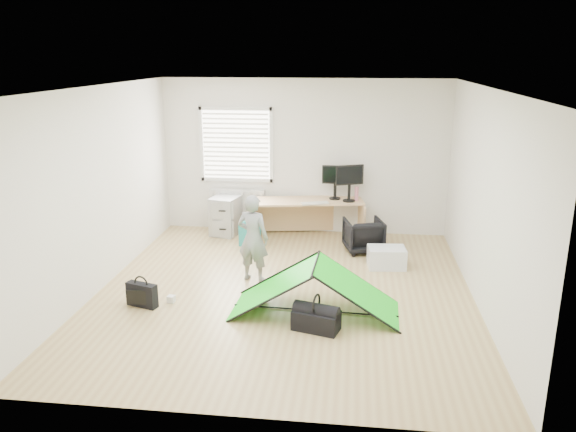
# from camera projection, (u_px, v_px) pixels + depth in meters

# --- Properties ---
(ground) EXTENTS (5.50, 5.50, 0.00)m
(ground) POSITION_uv_depth(u_px,v_px,m) (284.00, 292.00, 7.59)
(ground) COLOR tan
(ground) RESTS_ON ground
(back_wall) EXTENTS (5.00, 0.02, 2.70)m
(back_wall) POSITION_uv_depth(u_px,v_px,m) (304.00, 157.00, 9.83)
(back_wall) COLOR silver
(back_wall) RESTS_ON ground
(window) EXTENTS (1.20, 0.06, 1.20)m
(window) POSITION_uv_depth(u_px,v_px,m) (236.00, 145.00, 9.88)
(window) COLOR silver
(window) RESTS_ON back_wall
(radiator) EXTENTS (1.00, 0.12, 0.60)m
(radiator) POSITION_uv_depth(u_px,v_px,m) (237.00, 206.00, 10.14)
(radiator) COLOR silver
(radiator) RESTS_ON back_wall
(desk) EXTENTS (2.03, 0.95, 0.67)m
(desk) POSITION_uv_depth(u_px,v_px,m) (306.00, 219.00, 9.76)
(desk) COLOR tan
(desk) RESTS_ON ground
(filing_cabinet) EXTENTS (0.55, 0.66, 0.68)m
(filing_cabinet) POSITION_uv_depth(u_px,v_px,m) (227.00, 215.00, 9.94)
(filing_cabinet) COLOR #A1A3A6
(filing_cabinet) RESTS_ON ground
(monitor_left) EXTENTS (0.46, 0.11, 0.43)m
(monitor_left) POSITION_uv_depth(u_px,v_px,m) (335.00, 187.00, 9.68)
(monitor_left) COLOR black
(monitor_left) RESTS_ON desk
(monitor_right) EXTENTS (0.49, 0.28, 0.46)m
(monitor_right) POSITION_uv_depth(u_px,v_px,m) (349.00, 188.00, 9.52)
(monitor_right) COLOR black
(monitor_right) RESTS_ON desk
(keyboard) EXTENTS (0.48, 0.29, 0.02)m
(keyboard) POSITION_uv_depth(u_px,v_px,m) (315.00, 203.00, 9.42)
(keyboard) COLOR beige
(keyboard) RESTS_ON desk
(thermos) EXTENTS (0.08, 0.08, 0.24)m
(thermos) POSITION_uv_depth(u_px,v_px,m) (357.00, 194.00, 9.61)
(thermos) COLOR #C06B7A
(thermos) RESTS_ON desk
(office_chair) EXTENTS (0.71, 0.72, 0.54)m
(office_chair) POSITION_uv_depth(u_px,v_px,m) (363.00, 235.00, 9.07)
(office_chair) COLOR black
(office_chair) RESTS_ON ground
(person) EXTENTS (0.51, 0.40, 1.24)m
(person) POSITION_uv_depth(u_px,v_px,m) (253.00, 238.00, 7.81)
(person) COLOR gray
(person) RESTS_ON ground
(kite) EXTENTS (2.10, 0.99, 0.64)m
(kite) POSITION_uv_depth(u_px,v_px,m) (315.00, 288.00, 6.91)
(kite) COLOR #14D618
(kite) RESTS_ON ground
(storage_crate) EXTENTS (0.59, 0.44, 0.31)m
(storage_crate) POSITION_uv_depth(u_px,v_px,m) (387.00, 257.00, 8.41)
(storage_crate) COLOR silver
(storage_crate) RESTS_ON ground
(tote_bag) EXTENTS (0.36, 0.16, 0.42)m
(tote_bag) POSITION_uv_depth(u_px,v_px,m) (250.00, 233.00, 9.36)
(tote_bag) COLOR teal
(tote_bag) RESTS_ON ground
(laptop_bag) EXTENTS (0.43, 0.24, 0.31)m
(laptop_bag) POSITION_uv_depth(u_px,v_px,m) (142.00, 295.00, 7.11)
(laptop_bag) COLOR black
(laptop_bag) RESTS_ON ground
(white_box) EXTENTS (0.10, 0.10, 0.09)m
(white_box) POSITION_uv_depth(u_px,v_px,m) (171.00, 299.00, 7.25)
(white_box) COLOR silver
(white_box) RESTS_ON ground
(duffel_bag) EXTENTS (0.59, 0.41, 0.23)m
(duffel_bag) POSITION_uv_depth(u_px,v_px,m) (316.00, 321.00, 6.51)
(duffel_bag) COLOR black
(duffel_bag) RESTS_ON ground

